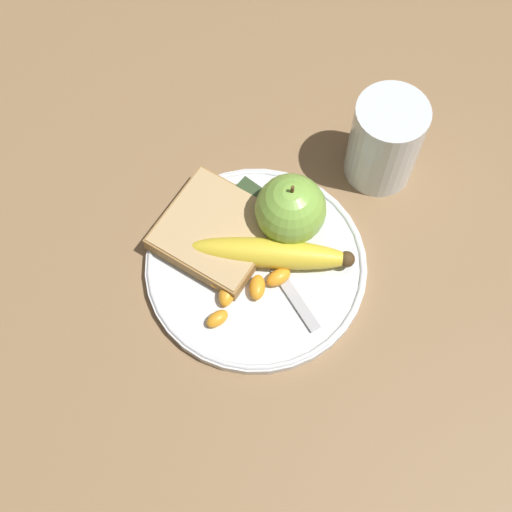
% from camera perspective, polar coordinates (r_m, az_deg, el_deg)
% --- Properties ---
extents(ground_plane, '(3.00, 3.00, 0.00)m').
position_cam_1_polar(ground_plane, '(0.78, -0.00, -0.98)').
color(ground_plane, olive).
extents(plate, '(0.24, 0.24, 0.01)m').
position_cam_1_polar(plate, '(0.78, -0.00, -0.74)').
color(plate, silver).
rests_on(plate, ground_plane).
extents(juice_glass, '(0.08, 0.08, 0.11)m').
position_cam_1_polar(juice_glass, '(0.81, 10.24, 8.89)').
color(juice_glass, silver).
rests_on(juice_glass, ground_plane).
extents(apple, '(0.08, 0.08, 0.09)m').
position_cam_1_polar(apple, '(0.76, 2.59, 3.88)').
color(apple, '#84BC47').
rests_on(apple, plate).
extents(banana, '(0.17, 0.13, 0.03)m').
position_cam_1_polar(banana, '(0.76, 1.24, 0.21)').
color(banana, yellow).
rests_on(banana, plate).
extents(bread_slice, '(0.13, 0.12, 0.02)m').
position_cam_1_polar(bread_slice, '(0.78, -3.19, 1.93)').
color(bread_slice, olive).
rests_on(bread_slice, plate).
extents(fork, '(0.16, 0.08, 0.00)m').
position_cam_1_polar(fork, '(0.77, 0.73, -0.07)').
color(fork, '#B2B2B7').
rests_on(fork, plate).
extents(jam_packet, '(0.04, 0.03, 0.02)m').
position_cam_1_polar(jam_packet, '(0.80, -0.49, 4.49)').
color(jam_packet, silver).
rests_on(jam_packet, plate).
extents(orange_segment_0, '(0.03, 0.03, 0.02)m').
position_cam_1_polar(orange_segment_0, '(0.75, -2.15, -3.19)').
color(orange_segment_0, orange).
rests_on(orange_segment_0, plate).
extents(orange_segment_1, '(0.02, 0.04, 0.02)m').
position_cam_1_polar(orange_segment_1, '(0.76, -2.66, -1.62)').
color(orange_segment_1, orange).
rests_on(orange_segment_1, plate).
extents(orange_segment_2, '(0.03, 0.03, 0.02)m').
position_cam_1_polar(orange_segment_2, '(0.76, 1.65, -1.89)').
color(orange_segment_2, orange).
rests_on(orange_segment_2, plate).
extents(orange_segment_3, '(0.03, 0.03, 0.02)m').
position_cam_1_polar(orange_segment_3, '(0.75, 0.10, -2.52)').
color(orange_segment_3, orange).
rests_on(orange_segment_3, plate).
extents(orange_segment_4, '(0.02, 0.03, 0.01)m').
position_cam_1_polar(orange_segment_4, '(0.74, -3.12, -5.03)').
color(orange_segment_4, orange).
rests_on(orange_segment_4, plate).
extents(orange_segment_5, '(0.02, 0.03, 0.02)m').
position_cam_1_polar(orange_segment_5, '(0.76, -1.21, -1.12)').
color(orange_segment_5, orange).
rests_on(orange_segment_5, plate).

